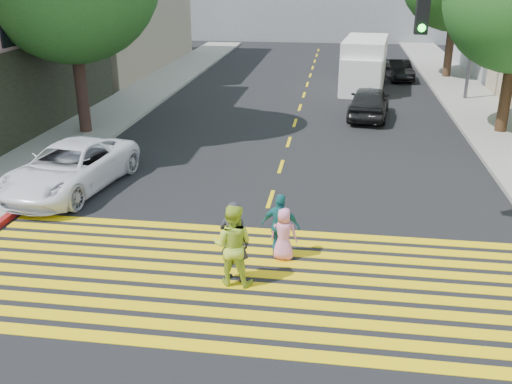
% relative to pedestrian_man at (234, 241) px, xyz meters
% --- Properties ---
extents(ground, '(120.00, 120.00, 0.00)m').
position_rel_pedestrian_man_xyz_m(ground, '(0.22, -1.25, -0.93)').
color(ground, black).
extents(sidewalk_left, '(3.00, 40.00, 0.15)m').
position_rel_pedestrian_man_xyz_m(sidewalk_left, '(-8.28, 20.75, -0.85)').
color(sidewalk_left, gray).
rests_on(sidewalk_left, ground).
extents(sidewalk_right, '(3.00, 60.00, 0.15)m').
position_rel_pedestrian_man_xyz_m(sidewalk_right, '(8.72, 13.75, -0.85)').
color(sidewalk_right, gray).
rests_on(sidewalk_right, ground).
extents(curb_red, '(0.20, 8.00, 0.16)m').
position_rel_pedestrian_man_xyz_m(curb_red, '(-6.68, 4.75, -0.85)').
color(curb_red, maroon).
rests_on(curb_red, ground).
extents(crosswalk, '(13.40, 5.30, 0.01)m').
position_rel_pedestrian_man_xyz_m(crosswalk, '(0.22, 0.03, -0.92)').
color(crosswalk, yellow).
rests_on(crosswalk, ground).
extents(lane_line, '(0.12, 34.40, 0.01)m').
position_rel_pedestrian_man_xyz_m(lane_line, '(0.22, 21.25, -0.92)').
color(lane_line, yellow).
rests_on(lane_line, ground).
extents(pedestrian_man, '(0.78, 0.62, 1.86)m').
position_rel_pedestrian_man_xyz_m(pedestrian_man, '(0.00, 0.00, 0.00)').
color(pedestrian_man, '#2D2B37').
rests_on(pedestrian_man, ground).
extents(pedestrian_woman, '(0.93, 0.75, 1.84)m').
position_rel_pedestrian_man_xyz_m(pedestrian_woman, '(-0.01, -0.15, -0.01)').
color(pedestrian_woman, '#B8D338').
rests_on(pedestrian_woman, ground).
extents(pedestrian_child, '(0.66, 0.46, 1.28)m').
position_rel_pedestrian_man_xyz_m(pedestrian_child, '(0.97, 1.12, -0.29)').
color(pedestrian_child, pink).
rests_on(pedestrian_child, ground).
extents(pedestrian_extra, '(0.97, 0.53, 1.57)m').
position_rel_pedestrian_man_xyz_m(pedestrian_extra, '(0.88, 1.24, -0.14)').
color(pedestrian_extra, '#1E737B').
rests_on(pedestrian_extra, ground).
extents(white_sedan, '(3.07, 5.44, 1.43)m').
position_rel_pedestrian_man_xyz_m(white_sedan, '(-5.95, 4.66, -0.21)').
color(white_sedan, white).
rests_on(white_sedan, ground).
extents(dark_car_near, '(2.17, 4.43, 1.45)m').
position_rel_pedestrian_man_xyz_m(dark_car_near, '(3.45, 15.18, -0.20)').
color(dark_car_near, black).
rests_on(dark_car_near, ground).
extents(silver_car, '(2.01, 4.26, 1.20)m').
position_rel_pedestrian_man_xyz_m(silver_car, '(4.01, 30.26, -0.33)').
color(silver_car, '#959595').
rests_on(silver_car, ground).
extents(dark_car_parked, '(1.72, 3.75, 1.19)m').
position_rel_pedestrian_man_xyz_m(dark_car_parked, '(5.61, 25.08, -0.33)').
color(dark_car_parked, black).
rests_on(dark_car_parked, ground).
extents(white_van, '(2.77, 6.07, 2.77)m').
position_rel_pedestrian_man_xyz_m(white_van, '(3.38, 21.73, 0.39)').
color(white_van, white).
rests_on(white_van, ground).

